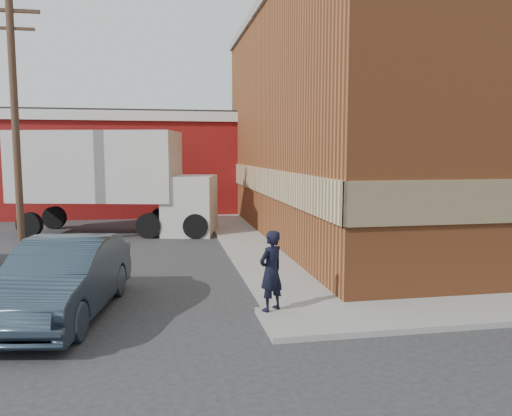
{
  "coord_description": "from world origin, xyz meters",
  "views": [
    {
      "loc": [
        -2.36,
        -10.17,
        3.42
      ],
      "look_at": [
        0.15,
        3.37,
        1.87
      ],
      "focal_mm": 35.0,
      "sensor_mm": 36.0,
      "label": 1
    }
  ],
  "objects": [
    {
      "name": "sidewalk_west",
      "position": [
        0.6,
        9.0,
        0.06
      ],
      "size": [
        1.8,
        18.0,
        0.12
      ],
      "primitive_type": "cube",
      "color": "gray",
      "rests_on": "ground"
    },
    {
      "name": "utility_pole",
      "position": [
        -7.5,
        9.0,
        4.75
      ],
      "size": [
        2.0,
        0.26,
        9.0
      ],
      "color": "brown",
      "rests_on": "ground"
    },
    {
      "name": "sedan",
      "position": [
        -4.45,
        0.5,
        0.81
      ],
      "size": [
        2.46,
        5.11,
        1.62
      ],
      "primitive_type": "imported",
      "rotation": [
        0.0,
        0.0,
        -0.16
      ],
      "color": "#2C3B4A",
      "rests_on": "ground"
    },
    {
      "name": "warehouse",
      "position": [
        -6.0,
        20.0,
        2.81
      ],
      "size": [
        16.3,
        8.3,
        5.6
      ],
      "color": "maroon",
      "rests_on": "ground"
    },
    {
      "name": "box_truck",
      "position": [
        -4.28,
        11.42,
        2.47
      ],
      "size": [
        9.03,
        4.51,
        4.28
      ],
      "rotation": [
        0.0,
        0.0,
        -0.24
      ],
      "color": "beige",
      "rests_on": "ground"
    },
    {
      "name": "man",
      "position": [
        -0.2,
        -0.25,
        0.97
      ],
      "size": [
        0.74,
        0.68,
        1.69
      ],
      "primitive_type": "imported",
      "rotation": [
        0.0,
        0.0,
        3.75
      ],
      "color": "black",
      "rests_on": "sidewalk_south"
    },
    {
      "name": "brick_building",
      "position": [
        8.5,
        9.0,
        4.68
      ],
      "size": [
        14.25,
        18.25,
        9.36
      ],
      "color": "brown",
      "rests_on": "ground"
    },
    {
      "name": "ground",
      "position": [
        0.0,
        0.0,
        0.0
      ],
      "size": [
        90.0,
        90.0,
        0.0
      ],
      "primitive_type": "plane",
      "color": "#28282B",
      "rests_on": "ground"
    }
  ]
}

